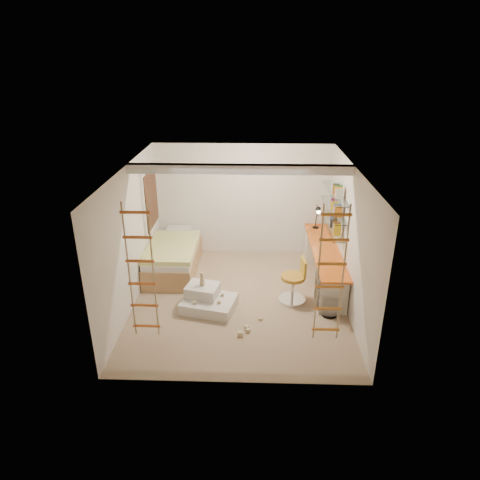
{
  "coord_description": "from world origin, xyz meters",
  "views": [
    {
      "loc": [
        0.24,
        -7.12,
        4.39
      ],
      "look_at": [
        0.0,
        0.3,
        1.15
      ],
      "focal_mm": 32.0,
      "sensor_mm": 36.0,
      "label": 1
    }
  ],
  "objects_px": {
    "bed": "(174,257)",
    "swivel_chair": "(294,286)",
    "desk": "(324,263)",
    "play_platform": "(207,300)"
  },
  "relations": [
    {
      "from": "desk",
      "to": "play_platform",
      "type": "height_order",
      "value": "desk"
    },
    {
      "from": "desk",
      "to": "swivel_chair",
      "type": "relative_size",
      "value": 3.15
    },
    {
      "from": "play_platform",
      "to": "desk",
      "type": "bearing_deg",
      "value": 26.1
    },
    {
      "from": "bed",
      "to": "swivel_chair",
      "type": "height_order",
      "value": "swivel_chair"
    },
    {
      "from": "bed",
      "to": "swivel_chair",
      "type": "xyz_separation_m",
      "value": [
        2.52,
        -1.2,
        -0.0
      ]
    },
    {
      "from": "play_platform",
      "to": "swivel_chair",
      "type": "bearing_deg",
      "value": 10.41
    },
    {
      "from": "play_platform",
      "to": "bed",
      "type": "bearing_deg",
      "value": 120.65
    },
    {
      "from": "desk",
      "to": "swivel_chair",
      "type": "distance_m",
      "value": 1.08
    },
    {
      "from": "desk",
      "to": "bed",
      "type": "bearing_deg",
      "value": 173.51
    },
    {
      "from": "desk",
      "to": "swivel_chair",
      "type": "height_order",
      "value": "swivel_chair"
    }
  ]
}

